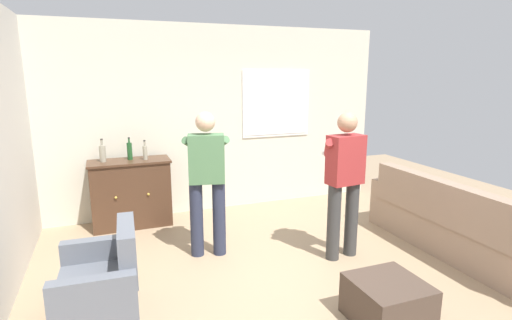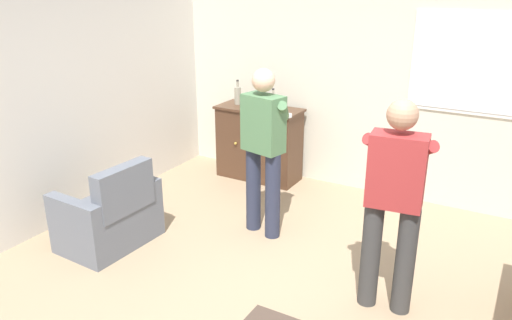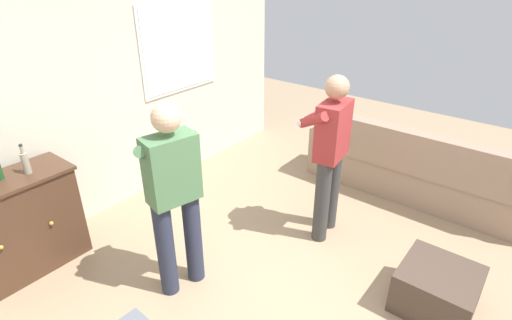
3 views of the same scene
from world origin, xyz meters
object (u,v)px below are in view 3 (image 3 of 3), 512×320
object	(u,v)px
couch	(413,172)
sideboard_cabinet	(16,227)
person_standing_left	(174,193)
person_standing_right	(330,151)
ottoman	(437,289)
bottle_wine_green	(25,162)

from	to	relation	value
couch	sideboard_cabinet	xyz separation A→B (m)	(-3.42, 2.35, 0.12)
person_standing_left	couch	bearing A→B (deg)	-22.17
sideboard_cabinet	person_standing_right	bearing A→B (deg)	-40.42
ottoman	person_standing_left	size ratio (longest dim) A/B	0.35
couch	sideboard_cabinet	world-z (taller)	sideboard_cabinet
sideboard_cabinet	ottoman	xyz separation A→B (m)	(1.87, -3.10, -0.28)
person_standing_left	person_standing_right	bearing A→B (deg)	-22.92
couch	bottle_wine_green	xyz separation A→B (m)	(-3.21, 2.31, 0.69)
sideboard_cabinet	bottle_wine_green	xyz separation A→B (m)	(0.21, -0.04, 0.57)
couch	ottoman	distance (m)	1.74
sideboard_cabinet	person_standing_left	bearing A→B (deg)	-58.75
sideboard_cabinet	person_standing_right	xyz separation A→B (m)	(2.20, -1.87, 0.47)
person_standing_right	ottoman	bearing A→B (deg)	-104.89
person_standing_left	sideboard_cabinet	bearing A→B (deg)	121.25
couch	person_standing_right	size ratio (longest dim) A/B	1.54
couch	person_standing_left	world-z (taller)	person_standing_left
bottle_wine_green	person_standing_left	size ratio (longest dim) A/B	0.16
sideboard_cabinet	bottle_wine_green	world-z (taller)	bottle_wine_green
person_standing_right	couch	bearing A→B (deg)	-21.28
bottle_wine_green	person_standing_right	distance (m)	2.70
couch	ottoman	world-z (taller)	couch
bottle_wine_green	ottoman	bearing A→B (deg)	-61.65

